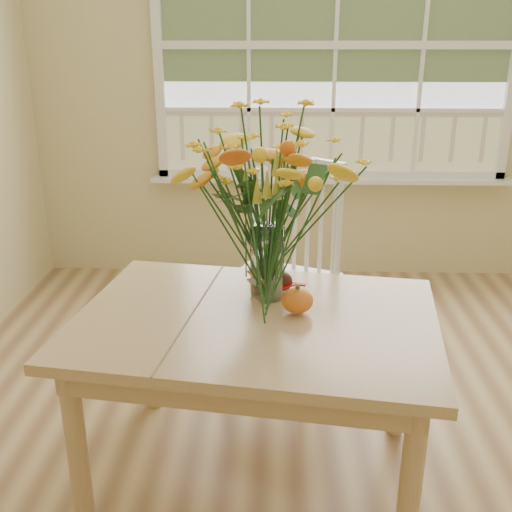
{
  "coord_description": "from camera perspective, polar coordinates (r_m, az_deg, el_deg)",
  "views": [
    {
      "loc": [
        -0.37,
        -1.79,
        1.61
      ],
      "look_at": [
        -0.44,
        0.13,
        0.9
      ],
      "focal_mm": 42.0,
      "sensor_mm": 36.0,
      "label": 1
    }
  ],
  "objects": [
    {
      "name": "wall_back",
      "position": [
        4.07,
        7.43,
        16.5
      ],
      "size": [
        4.0,
        0.02,
        2.7
      ],
      "primitive_type": "cube",
      "color": "beige",
      "rests_on": "floor"
    },
    {
      "name": "dining_table",
      "position": [
        2.17,
        -0.02,
        -7.93
      ],
      "size": [
        1.38,
        1.08,
        0.68
      ],
      "rotation": [
        0.0,
        0.0,
        -0.15
      ],
      "color": "tan",
      "rests_on": "floor"
    },
    {
      "name": "turkey_figurine",
      "position": [
        2.24,
        0.51,
        -3.08
      ],
      "size": [
        0.11,
        0.1,
        0.11
      ],
      "rotation": [
        0.0,
        0.0,
        -0.46
      ],
      "color": "#CCB78C",
      "rests_on": "dining_table"
    },
    {
      "name": "dark_gourd",
      "position": [
        2.31,
        2.41,
        -2.51
      ],
      "size": [
        0.12,
        0.09,
        0.08
      ],
      "color": "#38160F",
      "rests_on": "dining_table"
    },
    {
      "name": "pumpkin",
      "position": [
        2.13,
        3.94,
        -4.37
      ],
      "size": [
        0.11,
        0.11,
        0.09
      ],
      "primitive_type": "ellipsoid",
      "color": "orange",
      "rests_on": "dining_table"
    },
    {
      "name": "windsor_chair",
      "position": [
        2.86,
        2.83,
        -0.72
      ],
      "size": [
        0.63,
        0.62,
        1.05
      ],
      "rotation": [
        0.0,
        0.0,
        -0.41
      ],
      "color": "white",
      "rests_on": "floor"
    },
    {
      "name": "flower_vase",
      "position": [
        2.14,
        1.08,
        6.35
      ],
      "size": [
        0.58,
        0.58,
        0.69
      ],
      "color": "white",
      "rests_on": "dining_table"
    },
    {
      "name": "floor",
      "position": [
        2.44,
        10.94,
        -21.53
      ],
      "size": [
        4.0,
        4.5,
        0.01
      ],
      "primitive_type": "cube",
      "color": "olive",
      "rests_on": "ground"
    },
    {
      "name": "window",
      "position": [
        4.02,
        7.6,
        19.04
      ],
      "size": [
        2.42,
        0.12,
        1.74
      ],
      "color": "silver",
      "rests_on": "wall_back"
    }
  ]
}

